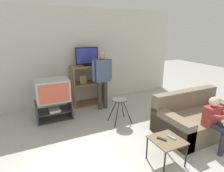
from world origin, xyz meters
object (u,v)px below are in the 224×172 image
Objects in this scene: television_flat at (87,57)px; person_standing_adult at (102,76)px; tv_stand at (54,110)px; remote_control_white at (171,137)px; television_main at (52,90)px; folding_stool at (120,103)px; snack_table at (167,142)px; remote_control_black at (162,139)px; couch at (196,119)px; media_shelf at (88,85)px; person_seated_child at (216,119)px.

television_flat reaches higher than person_standing_adult.
television_flat is at bearing 29.54° from tv_stand.
television_main is at bearing 109.63° from remote_control_white.
television_main is at bearing -176.45° from person_standing_adult.
snack_table is at bearing -90.23° from folding_stool.
television_main reaches higher than remote_control_black.
person_standing_adult reaches higher than television_main.
tv_stand is 2.72m from remote_control_white.
tv_stand is at bearing 144.28° from couch.
person_seated_child is (1.27, -2.97, -0.01)m from media_shelf.
television_flat is at bearing 100.08° from folding_stool.
person_standing_adult reaches higher than remote_control_white.
snack_table is 3.20× the size of remote_control_white.
person_standing_adult is 2.69m from person_seated_child.
television_flat is 1.36× the size of snack_table.
media_shelf is at bearing 100.07° from folding_stool.
remote_control_black is 1.00× the size of remote_control_white.
folding_stool is 0.61× the size of person_seated_child.
snack_table is (1.29, -2.34, 0.14)m from tv_stand.
person_seated_child reaches higher than remote_control_black.
couch is (1.16, 0.50, -0.16)m from remote_control_white.
folding_stool is 0.33× the size of couch.
remote_control_white is at bearing -37.62° from remote_control_black.
folding_stool is 1.21× the size of snack_table.
snack_table is at bearing -61.11° from tv_stand.
remote_control_white is 2.45m from person_standing_adult.
tv_stand is 0.48m from television_main.
folding_stool is at bearing -32.32° from tv_stand.
couch is at bearing 67.76° from person_seated_child.
media_shelf is at bearing 113.13° from person_seated_child.
remote_control_white is 0.94m from person_seated_child.
person_seated_child is (1.06, -2.45, -0.35)m from person_standing_adult.
person_seated_child is (1.10, -0.08, 0.12)m from remote_control_black.
folding_stool is (0.25, -1.40, -0.10)m from media_shelf.
person_seated_child is at bearing -45.73° from television_main.
couch is (1.32, 0.48, -0.16)m from remote_control_black.
television_flat is 1.13× the size of folding_stool.
remote_control_white is (0.34, -2.91, -0.14)m from media_shelf.
television_main is 1.15× the size of television_flat.
media_shelf reaches higher than person_seated_child.
person_seated_child is at bearing -112.24° from couch.
person_standing_adult reaches higher than remote_control_black.
television_main is 2.69m from snack_table.
person_seated_child is (2.31, -2.37, -0.16)m from television_main.
remote_control_black is at bearing -62.13° from tv_stand.
snack_table is (1.29, -2.33, -0.34)m from television_main.
television_flat is (-0.00, 0.01, 0.77)m from media_shelf.
television_flat is at bearing 113.09° from person_seated_child.
media_shelf is 1.19× the size of person_seated_child.
remote_control_black is at bearing 159.19° from remote_control_white.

